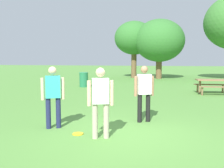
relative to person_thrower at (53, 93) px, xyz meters
name	(u,v)px	position (x,y,z in m)	size (l,w,h in m)	color
ground_plane	(125,134)	(1.94, -0.11, -0.94)	(120.00, 120.00, 0.00)	#568E3D
person_thrower	(53,93)	(0.00, 0.00, 0.00)	(0.55, 0.37, 1.64)	#1E234C
person_catcher	(144,90)	(2.29, 1.16, 0.00)	(0.55, 0.37, 1.64)	black
person_bystander	(100,98)	(1.44, -0.56, 0.00)	(0.58, 0.33, 1.64)	#B7AD93
frisbee	(78,134)	(0.82, -0.38, -0.93)	(0.27, 0.27, 0.03)	yellow
picnic_table_near	(213,83)	(5.36, 7.73, -0.38)	(1.80, 1.55, 0.77)	olive
trash_can_beside_table	(84,80)	(-2.32, 9.43, -0.46)	(0.59, 0.59, 0.96)	#237047
tree_tall_left	(134,38)	(-0.09, 18.06, 2.86)	(3.78, 3.78, 5.45)	brown
tree_broad_center	(159,41)	(2.32, 17.42, 2.54)	(4.58, 4.58, 5.45)	brown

